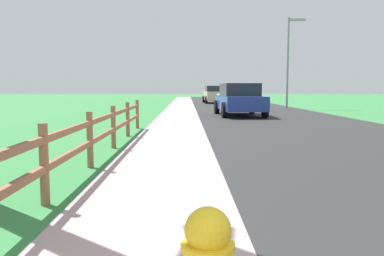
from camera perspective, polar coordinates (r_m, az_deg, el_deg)
name	(u,v)px	position (r m, az deg, el deg)	size (l,w,h in m)	color
ground_plane	(196,110)	(25.03, 0.55, 2.61)	(120.00, 120.00, 0.00)	#367C41
road_asphalt	(246,108)	(27.32, 7.82, 2.83)	(7.00, 66.00, 0.01)	#2A2A2A
curb_concrete	(151,108)	(27.12, -5.90, 2.83)	(6.00, 66.00, 0.01)	#BC9A9D
grass_verge	(129,108)	(27.30, -9.04, 2.82)	(5.00, 66.00, 0.00)	#367C41
rail_fence	(90,135)	(7.13, -14.47, -1.02)	(0.11, 13.51, 0.99)	brown
parked_suv_blue	(239,99)	(20.04, 6.81, 4.12)	(2.30, 4.78, 1.62)	navy
parked_car_white	(234,97)	(28.00, 6.09, 4.42)	(2.26, 4.88, 1.48)	white
parked_car_beige	(215,94)	(36.35, 3.27, 4.84)	(2.10, 4.72, 1.57)	#C6B793
street_lamp	(290,55)	(27.25, 13.85, 10.21)	(1.17, 0.20, 5.95)	gray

